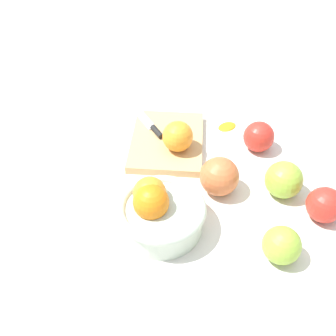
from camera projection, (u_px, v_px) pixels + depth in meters
ground_plane at (210, 167)px, 0.90m from camera, size 2.40×2.40×0.00m
bowl at (159, 211)px, 0.75m from camera, size 0.17×0.17×0.10m
cutting_board at (167, 141)px, 0.95m from camera, size 0.25×0.21×0.02m
orange_on_board at (178, 136)px, 0.89m from camera, size 0.07×0.07×0.07m
knife at (151, 125)px, 0.98m from camera, size 0.15×0.07×0.01m
apple_front_right at (259, 137)px, 0.92m from camera, size 0.07×0.07×0.07m
apple_front_left at (282, 245)px, 0.70m from camera, size 0.07×0.07×0.07m
apple_front_left_2 at (284, 180)px, 0.81m from camera, size 0.08×0.08×0.08m
apple_front_left_3 at (325, 205)px, 0.77m from camera, size 0.07×0.07×0.07m
apple_mid_left at (219, 176)px, 0.82m from camera, size 0.08×0.08×0.08m
citrus_peel at (227, 126)px, 1.01m from camera, size 0.06×0.06×0.01m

